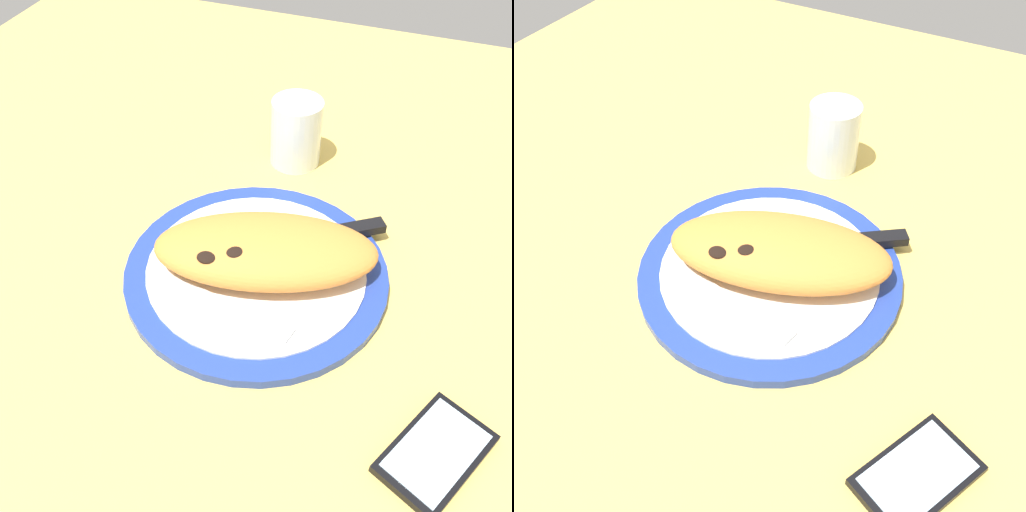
{
  "view_description": "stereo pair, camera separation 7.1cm",
  "coord_description": "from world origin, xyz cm",
  "views": [
    {
      "loc": [
        17.52,
        -46.99,
        53.77
      ],
      "look_at": [
        0.0,
        0.0,
        3.62
      ],
      "focal_mm": 41.76,
      "sensor_mm": 36.0,
      "label": 1
    },
    {
      "loc": [
        23.97,
        -44.05,
        53.77
      ],
      "look_at": [
        0.0,
        0.0,
        3.62
      ],
      "focal_mm": 41.76,
      "sensor_mm": 36.0,
      "label": 2
    }
  ],
  "objects": [
    {
      "name": "calzone",
      "position": [
        0.96,
        0.57,
        4.36
      ],
      "size": [
        29.2,
        19.8,
        5.47
      ],
      "color": "orange",
      "rests_on": "plate"
    },
    {
      "name": "knife",
      "position": [
        7.09,
        8.31,
        2.11
      ],
      "size": [
        18.04,
        13.6,
        1.2
      ],
      "color": "silver",
      "rests_on": "plate"
    },
    {
      "name": "plate",
      "position": [
        0.0,
        0.0,
        0.77
      ],
      "size": [
        32.18,
        32.18,
        1.62
      ],
      "color": "#233D99",
      "rests_on": "ground_plane"
    },
    {
      "name": "smartphone",
      "position": [
        24.2,
        -16.02,
        0.56
      ],
      "size": [
        11.19,
        13.32,
        1.16
      ],
      "color": "black",
      "rests_on": "ground_plane"
    },
    {
      "name": "water_glass",
      "position": [
        -2.96,
        24.81,
        4.42
      ],
      "size": [
        7.44,
        7.44,
        10.0
      ],
      "color": "silver",
      "rests_on": "ground_plane"
    },
    {
      "name": "fork",
      "position": [
        0.51,
        -7.18,
        1.82
      ],
      "size": [
        17.01,
        5.06,
        0.4
      ],
      "color": "silver",
      "rests_on": "plate"
    },
    {
      "name": "ground_plane",
      "position": [
        0.0,
        0.0,
        -1.5
      ],
      "size": [
        150.0,
        150.0,
        3.0
      ],
      "primitive_type": "cube",
      "color": "#DBB756"
    }
  ]
}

